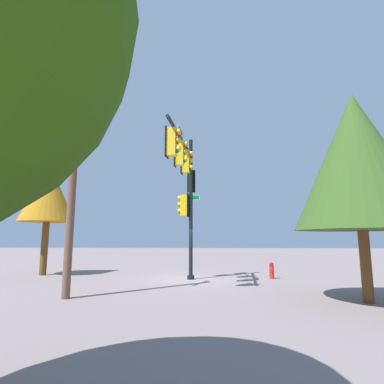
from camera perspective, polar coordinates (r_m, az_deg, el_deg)
The scene contains 6 objects.
ground_plane at distance 16.13m, azimuth -0.24°, elevation -15.88°, with size 120.00×120.00×0.00m, color gray.
signal_pole_assembly at distance 14.89m, azimuth -1.26°, elevation 2.53°, with size 6.04×1.19×7.31m.
utility_pole at distance 11.94m, azimuth -21.12°, elevation 4.27°, with size 1.72×0.78×8.84m.
fire_hydrant at distance 16.86m, azimuth 14.53°, elevation -13.89°, with size 0.33×0.24×0.83m.
tree_near at distance 11.85m, azimuth 28.23°, elevation 5.30°, with size 4.27×4.27×7.04m.
tree_far at distance 19.96m, azimuth -25.06°, elevation -0.20°, with size 3.10×3.10×6.45m.
Camera 1 is at (15.98, 0.93, 1.97)m, focal length 28.79 mm.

